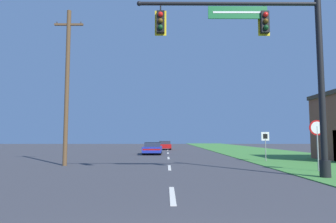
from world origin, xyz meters
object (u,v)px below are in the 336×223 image
stop_sign (317,134)px  route_sign_post (265,140)px  signal_mast (277,59)px  car_ahead (153,148)px  utility_pole_near (67,84)px  far_car (165,145)px

stop_sign → route_sign_post: (-0.51, 6.25, -0.34)m
stop_sign → route_sign_post: bearing=94.7°
signal_mast → car_ahead: 19.64m
car_ahead → route_sign_post: size_ratio=2.27×
signal_mast → utility_pole_near: (-10.84, 5.72, -0.05)m
far_car → route_sign_post: route_sign_post is taller
utility_pole_near → car_ahead: bearing=69.1°
route_sign_post → utility_pole_near: 13.82m
signal_mast → far_car: size_ratio=1.96×
car_ahead → stop_sign: bearing=-60.7°
far_car → route_sign_post: 23.05m
car_ahead → signal_mast: bearing=-71.4°
far_car → stop_sign: bearing=-74.7°
utility_pole_near → signal_mast: bearing=-27.8°
signal_mast → stop_sign: (2.75, 2.32, -3.17)m
signal_mast → car_ahead: (-6.11, 18.13, -4.42)m
signal_mast → far_car: (-4.95, 30.46, -4.43)m
signal_mast → utility_pole_near: size_ratio=0.86×
signal_mast → route_sign_post: (2.23, 8.57, -3.50)m
utility_pole_near → stop_sign: bearing=-14.1°
far_car → route_sign_post: bearing=-71.8°
route_sign_post → signal_mast: bearing=-104.6°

